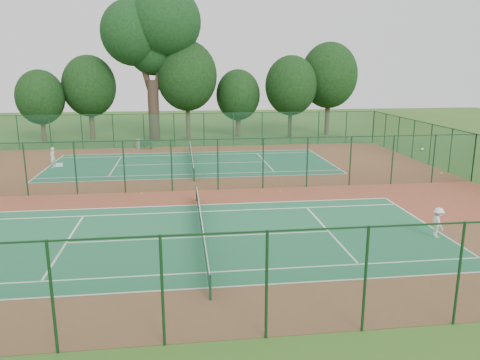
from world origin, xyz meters
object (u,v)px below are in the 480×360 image
object	(u,v)px
kit_bag	(58,165)
bench	(146,145)
trash_bin	(139,144)
big_tree	(152,32)
player_far	(53,158)
player_near	(438,222)

from	to	relation	value
kit_bag	bench	bearing A→B (deg)	29.73
bench	kit_bag	bearing A→B (deg)	-118.33
trash_bin	bench	world-z (taller)	trash_bin
trash_bin	big_tree	size ratio (longest dim) A/B	0.06
trash_bin	kit_bag	distance (m)	9.96
kit_bag	player_far	bearing A→B (deg)	-140.10
trash_bin	bench	xyz separation A→B (m)	(0.71, -0.22, -0.10)
big_tree	player_far	bearing A→B (deg)	-118.13
big_tree	kit_bag	bearing A→B (deg)	-118.05
bench	player_near	bearing A→B (deg)	-47.32
trash_bin	bench	distance (m)	0.75
player_far	player_near	bearing A→B (deg)	68.50
player_near	kit_bag	xyz separation A→B (m)	(-22.53, 19.66, -0.61)
player_far	trash_bin	distance (m)	10.43
player_near	player_far	xyz separation A→B (m)	(-22.77, 19.26, 0.11)
player_far	big_tree	size ratio (longest dim) A/B	0.10
player_near	player_far	size ratio (longest dim) A/B	0.88
player_far	bench	xyz separation A→B (m)	(6.95, 8.13, -0.45)
player_near	kit_bag	world-z (taller)	player_near
player_near	trash_bin	world-z (taller)	player_near
trash_bin	big_tree	xyz separation A→B (m)	(1.46, 6.06, 11.30)
player_far	kit_bag	distance (m)	0.86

